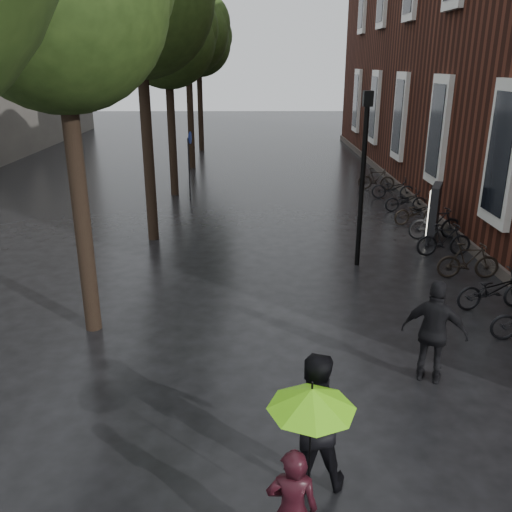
{
  "coord_description": "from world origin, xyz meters",
  "views": [
    {
      "loc": [
        -0.83,
        -3.01,
        5.15
      ],
      "look_at": [
        -0.76,
        7.25,
        1.48
      ],
      "focal_mm": 38.0,
      "sensor_mm": 36.0,
      "label": 1
    }
  ],
  "objects_px": {
    "pedestrian_walking": "(434,332)",
    "ad_lightbox": "(434,212)",
    "parked_bicycles": "(441,235)",
    "person_burgundy": "(292,511)",
    "lamp_post": "(364,164)",
    "person_black": "(312,421)"
  },
  "relations": [
    {
      "from": "pedestrian_walking",
      "to": "ad_lightbox",
      "type": "xyz_separation_m",
      "value": [
        2.49,
        7.87,
        -0.06
      ]
    },
    {
      "from": "parked_bicycles",
      "to": "ad_lightbox",
      "type": "xyz_separation_m",
      "value": [
        0.05,
        0.99,
        0.41
      ]
    },
    {
      "from": "person_burgundy",
      "to": "lamp_post",
      "type": "height_order",
      "value": "lamp_post"
    },
    {
      "from": "ad_lightbox",
      "to": "lamp_post",
      "type": "distance_m",
      "value": 3.97
    },
    {
      "from": "person_burgundy",
      "to": "lamp_post",
      "type": "xyz_separation_m",
      "value": [
        2.41,
        9.29,
        1.98
      ]
    },
    {
      "from": "parked_bicycles",
      "to": "pedestrian_walking",
      "type": "bearing_deg",
      "value": -109.52
    },
    {
      "from": "person_black",
      "to": "lamp_post",
      "type": "height_order",
      "value": "lamp_post"
    },
    {
      "from": "parked_bicycles",
      "to": "lamp_post",
      "type": "height_order",
      "value": "lamp_post"
    },
    {
      "from": "person_burgundy",
      "to": "lamp_post",
      "type": "bearing_deg",
      "value": -101.11
    },
    {
      "from": "pedestrian_walking",
      "to": "ad_lightbox",
      "type": "distance_m",
      "value": 8.26
    },
    {
      "from": "lamp_post",
      "to": "ad_lightbox",
      "type": "bearing_deg",
      "value": 39.51
    },
    {
      "from": "person_black",
      "to": "ad_lightbox",
      "type": "distance_m",
      "value": 11.32
    },
    {
      "from": "parked_bicycles",
      "to": "lamp_post",
      "type": "distance_m",
      "value": 3.72
    },
    {
      "from": "lamp_post",
      "to": "parked_bicycles",
      "type": "bearing_deg",
      "value": 25.02
    },
    {
      "from": "person_black",
      "to": "pedestrian_walking",
      "type": "distance_m",
      "value": 3.31
    },
    {
      "from": "parked_bicycles",
      "to": "ad_lightbox",
      "type": "bearing_deg",
      "value": 87.17
    },
    {
      "from": "person_burgundy",
      "to": "person_black",
      "type": "bearing_deg",
      "value": -101.46
    },
    {
      "from": "pedestrian_walking",
      "to": "lamp_post",
      "type": "bearing_deg",
      "value": -64.1
    },
    {
      "from": "person_black",
      "to": "lamp_post",
      "type": "xyz_separation_m",
      "value": [
        2.08,
        8.04,
        1.8
      ]
    },
    {
      "from": "pedestrian_walking",
      "to": "lamp_post",
      "type": "height_order",
      "value": "lamp_post"
    },
    {
      "from": "person_black",
      "to": "ad_lightbox",
      "type": "bearing_deg",
      "value": -116.46
    },
    {
      "from": "person_black",
      "to": "parked_bicycles",
      "type": "distance_m",
      "value": 10.42
    }
  ]
}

